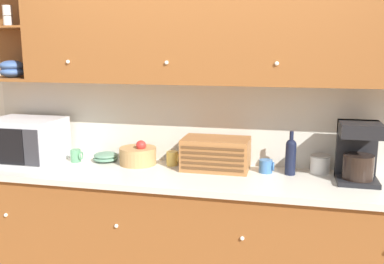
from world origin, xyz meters
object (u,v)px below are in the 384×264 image
bowl_stack_on_counter (106,157)px  wine_bottle (291,155)px  mug_patterned_third (266,166)px  microwave (25,141)px  coffee_maker (358,152)px  mug_blue_second (76,156)px  mug (173,158)px  bread_box (216,154)px  fruit_basket (138,155)px  storage_canister (320,164)px

bowl_stack_on_counter → wine_bottle: (1.37, -0.04, 0.10)m
bowl_stack_on_counter → wine_bottle: size_ratio=0.63×
bowl_stack_on_counter → mug_patterned_third: size_ratio=1.82×
microwave → coffee_maker: size_ratio=1.34×
mug_blue_second → wine_bottle: size_ratio=0.31×
mug → bread_box: bread_box is taller
bowl_stack_on_counter → mug_patterned_third: (1.21, -0.03, 0.01)m
wine_bottle → coffee_maker: coffee_maker is taller
microwave → coffee_maker: coffee_maker is taller
fruit_basket → wine_bottle: size_ratio=0.90×
storage_canister → fruit_basket: bearing=-177.1°
wine_bottle → bread_box: bearing=178.2°
storage_canister → mug_patterned_third: bearing=-168.4°
wine_bottle → bowl_stack_on_counter: bearing=178.4°
fruit_basket → coffee_maker: (1.52, -0.07, 0.13)m
mug → storage_canister: bearing=2.2°
bowl_stack_on_counter → fruit_basket: size_ratio=0.70×
microwave → bread_box: microwave is taller
mug → coffee_maker: 1.28m
mug_blue_second → fruit_basket: bearing=5.3°
fruit_basket → storage_canister: fruit_basket is taller
wine_bottle → mug: bearing=177.0°
wine_bottle → coffee_maker: size_ratio=0.78×
microwave → bread_box: size_ratio=1.11×
bread_box → wine_bottle: 0.52m
coffee_maker → bread_box: bearing=175.6°
fruit_basket → bread_box: (0.59, -0.00, 0.05)m
mug → storage_canister: size_ratio=0.75×
mug_patterned_third → microwave: bearing=-176.5°
mug → microwave: bearing=-172.6°
microwave → mug_blue_second: bearing=11.2°
mug_blue_second → storage_canister: storage_canister is taller
mug → bread_box: (0.33, -0.03, 0.06)m
mug → coffee_maker: coffee_maker is taller
mug_patterned_third → bowl_stack_on_counter: bearing=178.7°
bread_box → wine_bottle: size_ratio=1.55×
microwave → mug_patterned_third: microwave is taller
coffee_maker → mug_blue_second: bearing=179.2°
microwave → wine_bottle: microwave is taller
mug_patterned_third → wine_bottle: wine_bottle is taller
bowl_stack_on_counter → storage_canister: bearing=1.7°
mug → mug_patterned_third: bearing=-2.9°
mug_patterned_third → coffee_maker: (0.58, -0.06, 0.15)m
bread_box → coffee_maker: (0.94, -0.07, 0.08)m
mug_blue_second → bowl_stack_on_counter: bearing=17.0°
mug_patterned_third → wine_bottle: (0.16, -0.01, 0.09)m
microwave → mug_patterned_third: 1.81m
microwave → bowl_stack_on_counter: bearing=13.4°
microwave → bread_box: (1.44, 0.12, -0.05)m
bowl_stack_on_counter → mug: size_ratio=1.82×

